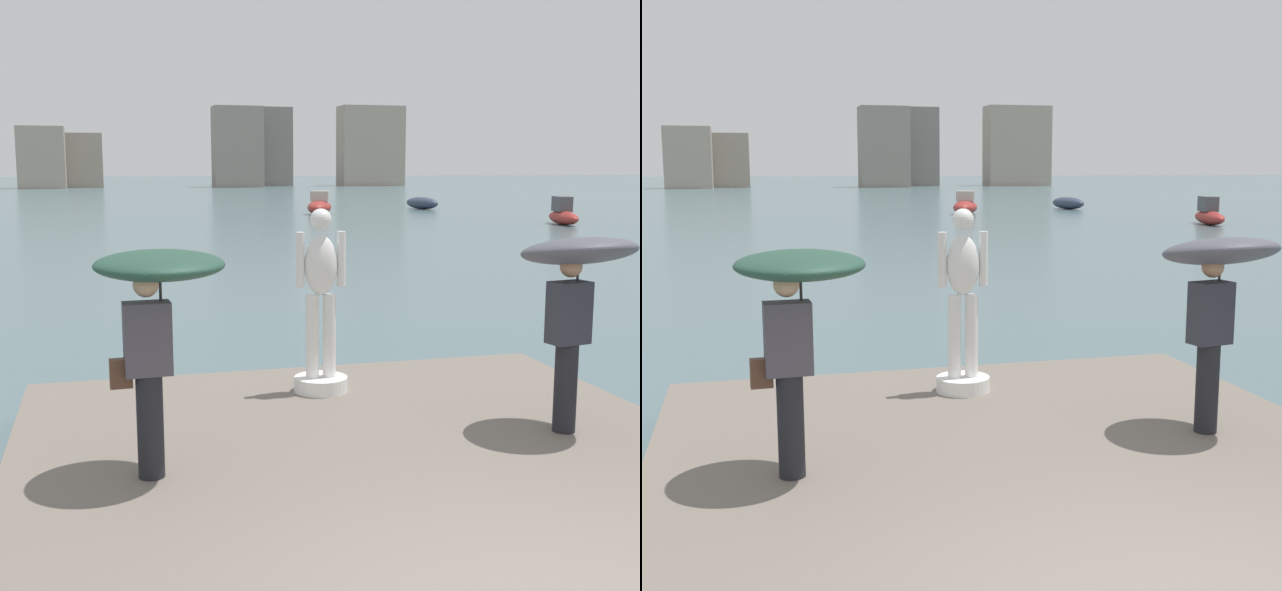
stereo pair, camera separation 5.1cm
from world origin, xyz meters
The scene contains 9 objects.
ground_plane centered at (0.00, 40.00, 0.00)m, with size 400.00×400.00×0.00m, color #4C666B.
pier centered at (0.00, 1.67, 0.20)m, with size 6.49×9.34×0.40m, color #70665B.
statue_white_figure centered at (0.06, 5.17, 1.29)m, with size 0.62×0.62×2.10m.
onlooker_left centered at (-1.90, 3.00, 1.91)m, with size 1.12×1.12×1.91m.
onlooker_right centered at (2.07, 3.21, 1.95)m, with size 1.26×1.29×1.97m.
boat_near centered at (20.53, 33.99, 0.51)m, with size 1.60×3.68×1.42m.
boat_mid centered at (10.73, 45.85, 0.53)m, with size 2.51×3.62×1.43m.
boat_far centered at (19.20, 50.02, 0.42)m, with size 1.93×3.52×0.83m.
distant_skyline centered at (6.50, 116.42, 5.04)m, with size 87.53×12.53×11.84m.
Camera 2 is at (-2.25, -3.75, 2.97)m, focal length 46.28 mm.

